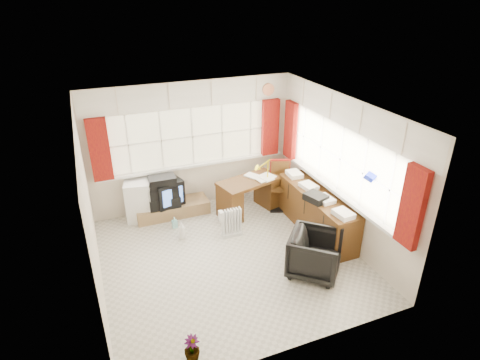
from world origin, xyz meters
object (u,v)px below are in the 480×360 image
Objects in this scene: task_chair at (280,182)px; office_chair at (315,254)px; desk at (249,194)px; mini_fridge at (139,200)px; radiator at (232,225)px; credenza at (316,212)px; crt_tv at (166,192)px; desk_lamp at (268,165)px; tv_bench at (172,209)px.

task_chair is 2.16m from office_chair.
mini_fridge is at bearing 165.27° from desk.
task_chair is at bearing -11.19° from mini_fridge.
credenza is (1.47, -0.40, 0.17)m from radiator.
crt_tv is (-0.89, 1.15, 0.28)m from radiator.
office_chair is at bearing -94.05° from desk_lamp.
desk_lamp is 0.30× the size of tv_bench.
radiator is 1.48m from crt_tv.
desk_lamp is 2.00m from crt_tv.
desk_lamp is 1.36m from radiator.
tv_bench is at bearing 146.30° from credenza.
desk_lamp is 0.53× the size of mini_fridge.
task_chair is 2.23m from crt_tv.
task_chair is at bearing 27.44° from radiator.
crt_tv is at bearing 127.65° from radiator.
desk is 1.72× the size of office_chair.
office_chair is at bearing -57.46° from tv_bench.
office_chair is at bearing -84.52° from desk.
radiator is 0.68× the size of mini_fridge.
credenza reaches higher than tv_bench.
tv_bench is 1.78× the size of mini_fridge.
tv_bench is 0.38m from crt_tv.
task_chair reaches higher than crt_tv.
desk is 2.45× the size of radiator.
desk is 0.68m from task_chair.
desk reaches higher than radiator.
mini_fridge is at bearing 165.45° from desk_lamp.
desk is at bearing -17.88° from crt_tv.
office_chair is at bearing -60.14° from radiator.
crt_tv is (-0.08, 0.03, 0.37)m from tv_bench.
mini_fridge reaches higher than radiator.
radiator is at bearing -52.35° from crt_tv.
office_chair is 1.22m from credenza.
crt_tv is (-1.71, 2.59, 0.15)m from office_chair.
tv_bench is (-0.81, 1.12, -0.09)m from radiator.
desk is at bearing 47.01° from office_chair.
desk_lamp reaches higher than crt_tv.
desk_lamp reaches higher than credenza.
radiator reaches higher than tv_bench.
office_chair is at bearing -56.49° from crt_tv.
office_chair is 0.38× the size of credenza.
office_chair reaches higher than tv_bench.
desk_lamp reaches higher than office_chair.
credenza is (0.85, -1.06, 0.01)m from desk.
credenza is at bearing -15.14° from radiator.
desk is at bearing 166.50° from desk_lamp.
desk_lamp is 0.54× the size of office_chair.
crt_tv is at bearing 167.40° from task_chair.
task_chair is at bearing -12.24° from tv_bench.
desk_lamp reaches higher than desk.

